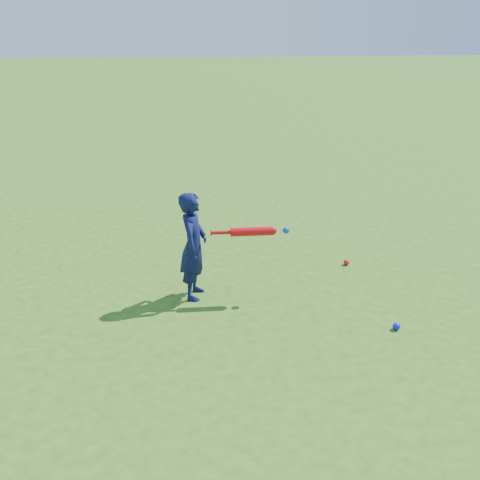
{
  "coord_description": "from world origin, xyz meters",
  "views": [
    {
      "loc": [
        0.61,
        -5.74,
        2.84
      ],
      "look_at": [
        1.2,
        -0.48,
        0.65
      ],
      "focal_mm": 40.0,
      "sensor_mm": 36.0,
      "label": 1
    }
  ],
  "objects_px": {
    "bat_swing": "(255,231)",
    "child": "(193,246)",
    "ground_ball_red": "(346,262)",
    "ground_ball_blue": "(396,326)"
  },
  "relations": [
    {
      "from": "child",
      "to": "bat_swing",
      "type": "xyz_separation_m",
      "value": [
        0.65,
        -0.07,
        0.17
      ]
    },
    {
      "from": "child",
      "to": "ground_ball_blue",
      "type": "relative_size",
      "value": 15.81
    },
    {
      "from": "bat_swing",
      "to": "ground_ball_blue",
      "type": "bearing_deg",
      "value": -32.57
    },
    {
      "from": "ground_ball_red",
      "to": "ground_ball_blue",
      "type": "relative_size",
      "value": 0.98
    },
    {
      "from": "ground_ball_blue",
      "to": "bat_swing",
      "type": "relative_size",
      "value": 0.09
    },
    {
      "from": "bat_swing",
      "to": "child",
      "type": "bearing_deg",
      "value": 175.36
    },
    {
      "from": "ground_ball_red",
      "to": "bat_swing",
      "type": "relative_size",
      "value": 0.09
    },
    {
      "from": "child",
      "to": "ground_ball_red",
      "type": "height_order",
      "value": "child"
    },
    {
      "from": "child",
      "to": "bat_swing",
      "type": "distance_m",
      "value": 0.68
    },
    {
      "from": "child",
      "to": "bat_swing",
      "type": "height_order",
      "value": "child"
    }
  ]
}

